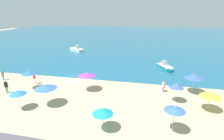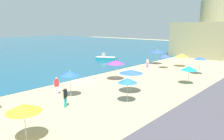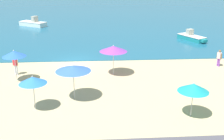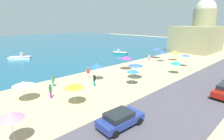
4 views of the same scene
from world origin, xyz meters
TOP-DOWN VIEW (x-y plane):
  - ground_plane at (0.00, 0.00)m, footprint 160.00×160.00m
  - sea at (0.00, 55.00)m, footprint 150.00×110.00m
  - beach_umbrella_0 at (3.58, -4.02)m, footprint 2.34×2.34m
  - beach_umbrella_1 at (0.53, -8.72)m, footprint 2.41×2.41m
  - beach_umbrella_7 at (-1.90, -10.15)m, footprint 1.76×1.76m
  - beach_umbrella_8 at (7.81, -11.70)m, footprint 1.87×1.87m
  - beach_umbrella_11 at (-4.32, -5.09)m, footprint 1.84×1.84m
  - bather_2 at (-4.78, -3.46)m, footprint 0.53×0.35m
  - bather_3 at (13.61, -2.35)m, footprint 0.35×0.52m
  - skiff_nearshore at (14.58, 8.07)m, footprint 3.01×4.28m
  - skiff_offshore at (-7.90, 19.65)m, footprint 4.93×3.99m

SIDE VIEW (x-z plane):
  - ground_plane at x=0.00m, z-range 0.00..0.00m
  - sea at x=0.00m, z-range 0.00..0.05m
  - skiff_nearshore at x=14.58m, z-range -0.26..1.12m
  - skiff_offshore at x=-7.90m, z-range -0.33..1.30m
  - bather_3 at x=13.61m, z-range 0.09..1.68m
  - bather_2 at x=-4.78m, z-range 0.11..1.89m
  - beach_umbrella_8 at x=7.81m, z-range 0.79..3.03m
  - beach_umbrella_7 at x=-1.90m, z-range 0.87..3.18m
  - beach_umbrella_1 at x=0.53m, z-range 1.00..3.50m
  - beach_umbrella_0 at x=3.58m, z-range 1.00..3.64m
  - beach_umbrella_11 at x=-4.32m, z-range 1.01..3.64m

